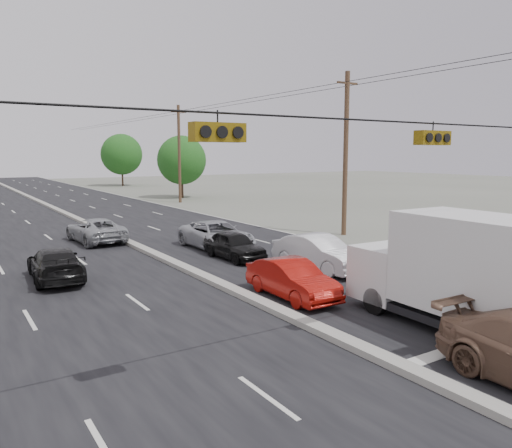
# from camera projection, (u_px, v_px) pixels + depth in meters

# --- Properties ---
(ground) EXTENTS (200.00, 200.00, 0.00)m
(ground) POSITION_uv_depth(u_px,v_px,m) (382.00, 362.00, 12.24)
(ground) COLOR #606356
(ground) RESTS_ON ground
(road_surface) EXTENTS (20.00, 160.00, 0.02)m
(road_surface) POSITION_uv_depth(u_px,v_px,m) (81.00, 222.00, 37.26)
(road_surface) COLOR black
(road_surface) RESTS_ON ground
(center_median) EXTENTS (0.50, 160.00, 0.20)m
(center_median) POSITION_uv_depth(u_px,v_px,m) (81.00, 221.00, 37.24)
(center_median) COLOR gray
(center_median) RESTS_ON ground
(utility_pole_right_b) EXTENTS (1.60, 0.30, 10.00)m
(utility_pole_right_b) POSITION_uv_depth(u_px,v_px,m) (346.00, 153.00, 30.71)
(utility_pole_right_b) COLOR #422D1E
(utility_pole_right_b) RESTS_ON ground
(utility_pole_right_c) EXTENTS (1.60, 0.30, 10.00)m
(utility_pole_right_c) POSITION_uv_depth(u_px,v_px,m) (179.00, 153.00, 51.56)
(utility_pole_right_c) COLOR #422D1E
(utility_pole_right_c) RESTS_ON ground
(traffic_signals) EXTENTS (25.00, 0.30, 0.54)m
(traffic_signals) POSITION_uv_depth(u_px,v_px,m) (430.00, 136.00, 12.22)
(traffic_signals) COLOR black
(traffic_signals) RESTS_ON ground
(tree_right_mid) EXTENTS (5.60, 5.60, 7.14)m
(tree_right_mid) POSITION_uv_depth(u_px,v_px,m) (182.00, 160.00, 57.17)
(tree_right_mid) COLOR #382619
(tree_right_mid) RESTS_ON ground
(tree_right_far) EXTENTS (6.40, 6.40, 8.16)m
(tree_right_far) POSITION_uv_depth(u_px,v_px,m) (122.00, 154.00, 78.46)
(tree_right_far) COLOR #382619
(tree_right_far) RESTS_ON ground
(box_truck) EXTENTS (2.55, 6.75, 3.39)m
(box_truck) POSITION_uv_depth(u_px,v_px,m) (462.00, 272.00, 14.14)
(box_truck) COLOR black
(box_truck) RESTS_ON ground
(red_sedan) EXTENTS (1.50, 4.11, 1.34)m
(red_sedan) POSITION_uv_depth(u_px,v_px,m) (292.00, 280.00, 17.54)
(red_sedan) COLOR #940F09
(red_sedan) RESTS_ON ground
(queue_car_a) EXTENTS (1.71, 3.99, 1.34)m
(queue_car_a) POSITION_uv_depth(u_px,v_px,m) (234.00, 246.00, 24.06)
(queue_car_a) COLOR black
(queue_car_a) RESTS_ON ground
(queue_car_b) EXTENTS (1.97, 4.74, 1.53)m
(queue_car_b) POSITION_uv_depth(u_px,v_px,m) (319.00, 253.00, 21.73)
(queue_car_b) COLOR silver
(queue_car_b) RESTS_ON ground
(queue_car_c) EXTENTS (2.48, 5.29, 1.46)m
(queue_car_c) POSITION_uv_depth(u_px,v_px,m) (217.00, 236.00, 26.61)
(queue_car_c) COLOR #9E9FA5
(queue_car_c) RESTS_ON ground
(oncoming_near) EXTENTS (2.14, 4.68, 1.33)m
(oncoming_near) POSITION_uv_depth(u_px,v_px,m) (55.00, 264.00, 20.01)
(oncoming_near) COLOR black
(oncoming_near) RESTS_ON ground
(oncoming_far) EXTENTS (2.62, 5.14, 1.39)m
(oncoming_far) POSITION_uv_depth(u_px,v_px,m) (95.00, 230.00, 28.65)
(oncoming_far) COLOR gray
(oncoming_far) RESTS_ON ground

